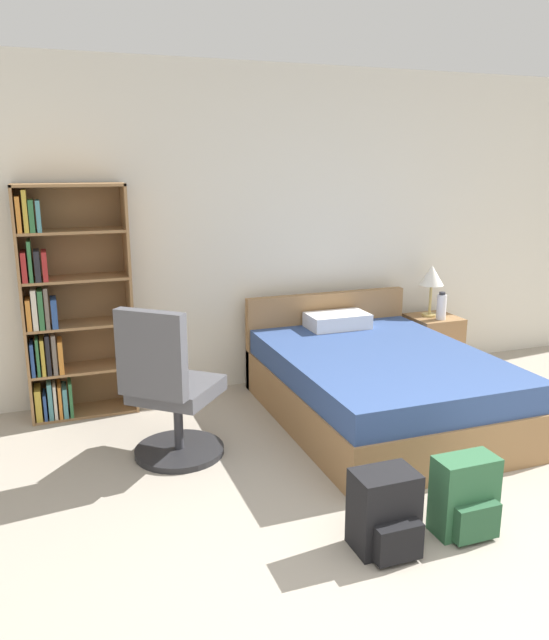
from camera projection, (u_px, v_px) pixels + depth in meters
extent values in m
plane|color=#A39989|center=(528.00, 635.00, 2.51)|extent=(14.00, 14.00, 0.00)
cube|color=silver|center=(265.00, 231.00, 5.13)|extent=(9.00, 0.06, 2.60)
cube|color=olive|center=(23.00, 307.00, 4.42)|extent=(0.02, 0.31, 1.70)
cube|color=olive|center=(129.00, 299.00, 4.67)|extent=(0.02, 0.31, 1.70)
cube|color=brown|center=(76.00, 299.00, 4.68)|extent=(0.76, 0.01, 1.70)
cube|color=olive|center=(86.00, 410.00, 4.75)|extent=(0.72, 0.30, 0.02)
cube|color=gold|center=(39.00, 403.00, 4.57)|extent=(0.04, 0.20, 0.24)
cube|color=navy|center=(45.00, 405.00, 4.58)|extent=(0.02, 0.19, 0.19)
cube|color=teal|center=(50.00, 398.00, 4.59)|extent=(0.03, 0.21, 0.27)
cube|color=beige|center=(55.00, 399.00, 4.62)|extent=(0.02, 0.23, 0.25)
cube|color=orange|center=(60.00, 399.00, 4.63)|extent=(0.02, 0.22, 0.24)
cube|color=teal|center=(65.00, 400.00, 4.63)|extent=(0.03, 0.21, 0.22)
cube|color=#2D6638|center=(71.00, 397.00, 4.64)|extent=(0.02, 0.21, 0.26)
cube|color=olive|center=(83.00, 368.00, 4.67)|extent=(0.72, 0.30, 0.02)
cube|color=navy|center=(33.00, 358.00, 4.47)|extent=(0.02, 0.19, 0.24)
cube|color=#2D6638|center=(38.00, 354.00, 4.51)|extent=(0.02, 0.25, 0.27)
cube|color=gold|center=(43.00, 355.00, 4.52)|extent=(0.03, 0.24, 0.27)
cube|color=black|center=(48.00, 353.00, 4.52)|extent=(0.03, 0.23, 0.29)
cube|color=#665B51|center=(54.00, 352.00, 4.52)|extent=(0.03, 0.20, 0.29)
cube|color=orange|center=(61.00, 356.00, 4.53)|extent=(0.03, 0.18, 0.24)
cube|color=olive|center=(79.00, 324.00, 4.58)|extent=(0.72, 0.30, 0.02)
cube|color=orange|center=(29.00, 314.00, 4.39)|extent=(0.03, 0.18, 0.22)
cube|color=beige|center=(35.00, 308.00, 4.42)|extent=(0.03, 0.22, 0.29)
cube|color=#2D6638|center=(41.00, 309.00, 4.41)|extent=(0.03, 0.18, 0.28)
cube|color=#665B51|center=(47.00, 307.00, 4.42)|extent=(0.03, 0.18, 0.29)
cube|color=navy|center=(54.00, 312.00, 4.45)|extent=(0.04, 0.19, 0.21)
cube|color=olive|center=(76.00, 278.00, 4.50)|extent=(0.72, 0.30, 0.02)
cube|color=maroon|center=(24.00, 266.00, 4.32)|extent=(0.03, 0.21, 0.21)
cube|color=#2D6638|center=(30.00, 260.00, 4.34)|extent=(0.02, 0.23, 0.28)
cube|color=black|center=(37.00, 265.00, 4.34)|extent=(0.04, 0.18, 0.21)
cube|color=maroon|center=(45.00, 265.00, 4.36)|extent=(0.03, 0.20, 0.21)
cube|color=olive|center=(72.00, 231.00, 4.41)|extent=(0.72, 0.30, 0.02)
cube|color=orange|center=(19.00, 214.00, 4.22)|extent=(0.03, 0.18, 0.24)
cube|color=gold|center=(25.00, 211.00, 4.25)|extent=(0.03, 0.23, 0.28)
cube|color=#2D6638|center=(32.00, 216.00, 4.27)|extent=(0.03, 0.22, 0.22)
cube|color=teal|center=(38.00, 216.00, 4.27)|extent=(0.03, 0.20, 0.21)
cube|color=olive|center=(68.00, 185.00, 4.33)|extent=(0.76, 0.31, 0.02)
cube|color=olive|center=(379.00, 399.00, 4.56)|extent=(1.43, 1.96, 0.33)
cube|color=#334C84|center=(381.00, 365.00, 4.50)|extent=(1.40, 1.92, 0.19)
cube|color=olive|center=(326.00, 337.00, 5.37)|extent=(1.43, 0.08, 0.77)
cube|color=white|center=(337.00, 321.00, 5.13)|extent=(0.50, 0.30, 0.12)
cylinder|color=#232326|center=(180.00, 450.00, 4.07)|extent=(0.58, 0.58, 0.04)
cylinder|color=#333338|center=(178.00, 422.00, 4.02)|extent=(0.06, 0.06, 0.36)
cube|color=#4C4C51|center=(177.00, 389.00, 3.97)|extent=(0.68, 0.68, 0.10)
cube|color=#4C4C51|center=(151.00, 355.00, 3.63)|extent=(0.39, 0.35, 0.53)
cube|color=olive|center=(432.00, 344.00, 5.62)|extent=(0.41, 0.41, 0.51)
sphere|color=tan|center=(447.00, 339.00, 5.39)|extent=(0.02, 0.02, 0.02)
cylinder|color=tan|center=(429.00, 315.00, 5.57)|extent=(0.14, 0.14, 0.02)
cylinder|color=tan|center=(430.00, 299.00, 5.54)|extent=(0.02, 0.02, 0.26)
cone|color=white|center=(432.00, 275.00, 5.49)|extent=(0.21, 0.21, 0.17)
cylinder|color=silver|center=(441.00, 307.00, 5.43)|extent=(0.08, 0.08, 0.22)
cylinder|color=#2D2D33|center=(442.00, 293.00, 5.40)|extent=(0.05, 0.05, 0.02)
cube|color=#2D603D|center=(464.00, 495.00, 3.17)|extent=(0.32, 0.17, 0.41)
cube|color=#275234|center=(477.00, 523.00, 3.09)|extent=(0.24, 0.06, 0.18)
cube|color=black|center=(384.00, 510.00, 3.05)|extent=(0.31, 0.22, 0.40)
cube|color=black|center=(398.00, 542.00, 2.94)|extent=(0.23, 0.08, 0.18)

